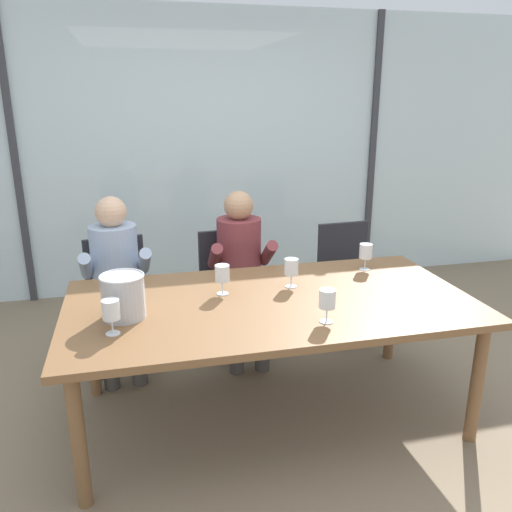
{
  "coord_description": "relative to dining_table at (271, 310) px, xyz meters",
  "views": [
    {
      "loc": [
        -0.71,
        -2.58,
        1.84
      ],
      "look_at": [
        0.0,
        0.35,
        0.89
      ],
      "focal_mm": 36.22,
      "sensor_mm": 36.0,
      "label": 1
    }
  ],
  "objects": [
    {
      "name": "ice_bucket_primary",
      "position": [
        -0.79,
        -0.05,
        0.18
      ],
      "size": [
        0.23,
        0.23,
        0.23
      ],
      "color": "#B7B7BC",
      "rests_on": "dining_table"
    },
    {
      "name": "chair_center",
      "position": [
        0.9,
        1.0,
        -0.17
      ],
      "size": [
        0.47,
        0.47,
        0.87
      ],
      "rotation": [
        0.0,
        0.0,
        0.06
      ],
      "color": "#232328",
      "rests_on": "ground"
    },
    {
      "name": "chair_near_curtain",
      "position": [
        -0.86,
        0.97,
        -0.17
      ],
      "size": [
        0.5,
        0.5,
        0.87
      ],
      "rotation": [
        0.0,
        0.0,
        0.15
      ],
      "color": "#232328",
      "rests_on": "ground"
    },
    {
      "name": "person_pale_blue_shirt",
      "position": [
        -0.86,
        0.86,
        0.0
      ],
      "size": [
        0.48,
        0.62,
        1.19
      ],
      "rotation": [
        0.0,
        0.0,
        0.06
      ],
      "color": "#9EB2D1",
      "rests_on": "ground"
    },
    {
      "name": "wine_glass_near_bucket",
      "position": [
        -0.85,
        -0.24,
        0.19
      ],
      "size": [
        0.08,
        0.08,
        0.17
      ],
      "color": "silver",
      "rests_on": "dining_table"
    },
    {
      "name": "wine_glass_center_pour",
      "position": [
        0.74,
        0.36,
        0.18
      ],
      "size": [
        0.08,
        0.08,
        0.17
      ],
      "color": "silver",
      "rests_on": "dining_table"
    },
    {
      "name": "person_maroon_top",
      "position": [
        0.01,
        0.86,
        0.0
      ],
      "size": [
        0.47,
        0.62,
        1.19
      ],
      "rotation": [
        0.0,
        0.0,
        -0.04
      ],
      "color": "brown",
      "rests_on": "ground"
    },
    {
      "name": "wine_glass_by_right_taster",
      "position": [
        0.2,
        -0.35,
        0.19
      ],
      "size": [
        0.08,
        0.08,
        0.17
      ],
      "color": "silver",
      "rests_on": "dining_table"
    },
    {
      "name": "window_mullion_right",
      "position": [
        1.68,
        2.29,
        0.62
      ],
      "size": [
        0.06,
        0.06,
        2.6
      ],
      "primitive_type": "cube",
      "color": "#38383D",
      "rests_on": "ground"
    },
    {
      "name": "chair_left_of_center",
      "position": [
        -0.04,
        0.99,
        -0.17
      ],
      "size": [
        0.48,
        0.48,
        0.87
      ],
      "rotation": [
        0.0,
        0.0,
        0.09
      ],
      "color": "#232328",
      "rests_on": "ground"
    },
    {
      "name": "window_mullion_left",
      "position": [
        -1.68,
        2.29,
        0.62
      ],
      "size": [
        0.06,
        0.06,
        2.6
      ],
      "primitive_type": "cube",
      "color": "#38383D",
      "rests_on": "ground"
    },
    {
      "name": "wine_glass_by_left_taster",
      "position": [
        0.17,
        0.17,
        0.19
      ],
      "size": [
        0.08,
        0.08,
        0.17
      ],
      "color": "silver",
      "rests_on": "dining_table"
    },
    {
      "name": "dining_table",
      "position": [
        0.0,
        0.0,
        0.0
      ],
      "size": [
        2.25,
        1.17,
        0.74
      ],
      "color": "brown",
      "rests_on": "ground"
    },
    {
      "name": "ground",
      "position": [
        0.0,
        1.0,
        -0.68
      ],
      "size": [
        14.0,
        14.0,
        0.0
      ],
      "primitive_type": "plane",
      "color": "#847056"
    },
    {
      "name": "window_glass_panel",
      "position": [
        0.0,
        2.31,
        0.62
      ],
      "size": [
        7.45,
        0.03,
        2.6
      ],
      "primitive_type": "cube",
      "color": "silver",
      "rests_on": "ground"
    },
    {
      "name": "hillside_vineyard",
      "position": [
        0.0,
        6.11,
        0.38
      ],
      "size": [
        13.45,
        2.4,
        2.13
      ],
      "primitive_type": "cube",
      "color": "#477A38",
      "rests_on": "ground"
    },
    {
      "name": "wine_glass_spare_empty",
      "position": [
        -0.25,
        0.15,
        0.18
      ],
      "size": [
        0.08,
        0.08,
        0.17
      ],
      "color": "silver",
      "rests_on": "dining_table"
    }
  ]
}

